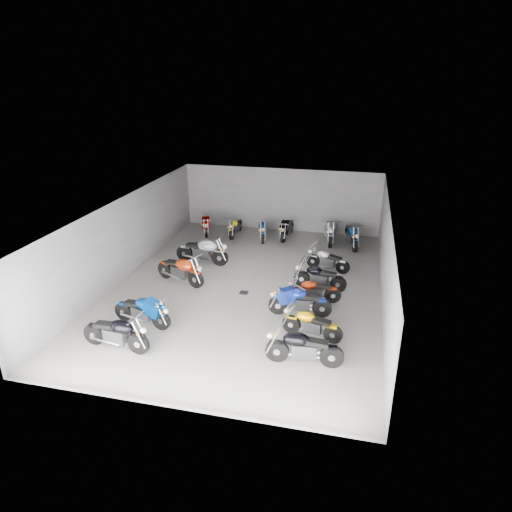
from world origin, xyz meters
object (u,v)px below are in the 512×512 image
object	(u,v)px
motorcycle_left_d	(181,270)
motorcycle_back_a	(206,224)
motorcycle_right_f	(327,260)
motorcycle_left_f	(203,251)
motorcycle_left_a	(116,333)
motorcycle_back_d	(287,228)
motorcycle_back_c	(262,229)
motorcycle_back_b	(235,227)
motorcycle_back_f	(352,235)
motorcycle_right_d	(313,291)
motorcycle_right_c	(299,302)
motorcycle_left_b	(143,311)
motorcycle_right_a	(303,348)
motorcycle_back_e	(330,231)
motorcycle_right_b	(311,324)
drain_grate	(244,293)
motorcycle_right_e	(319,277)

from	to	relation	value
motorcycle_left_d	motorcycle_back_a	size ratio (longest dim) A/B	1.13
motorcycle_right_f	motorcycle_left_f	bearing A→B (deg)	111.52
motorcycle_left_a	motorcycle_right_f	xyz separation A→B (m)	(5.57, 7.25, -0.08)
motorcycle_left_a	motorcycle_back_d	xyz separation A→B (m)	(3.27, 10.78, -0.04)
motorcycle_back_c	motorcycle_back_d	world-z (taller)	motorcycle_back_c
motorcycle_back_b	motorcycle_back_f	distance (m)	5.75
motorcycle_left_d	motorcycle_back_c	xyz separation A→B (m)	(2.00, 5.62, -0.04)
motorcycle_left_a	motorcycle_right_f	world-z (taller)	motorcycle_left_a
motorcycle_left_a	motorcycle_right_d	bearing A→B (deg)	134.90
motorcycle_left_a	motorcycle_back_a	world-z (taller)	motorcycle_left_a
motorcycle_right_c	motorcycle_back_f	xyz separation A→B (m)	(1.46, 7.08, 0.03)
motorcycle_back_c	motorcycle_left_b	bearing A→B (deg)	62.99
motorcycle_right_a	motorcycle_right_c	distance (m)	2.78
motorcycle_back_c	motorcycle_back_e	xyz separation A→B (m)	(3.25, 0.35, 0.06)
motorcycle_left_b	motorcycle_back_f	bearing A→B (deg)	155.25
motorcycle_right_c	motorcycle_back_b	bearing A→B (deg)	24.83
motorcycle_right_b	motorcycle_back_c	xyz separation A→B (m)	(-3.42, 8.38, 0.04)
motorcycle_left_f	motorcycle_right_d	bearing A→B (deg)	69.00
motorcycle_left_f	motorcycle_right_a	bearing A→B (deg)	44.89
motorcycle_right_c	motorcycle_left_f	bearing A→B (deg)	47.53
motorcycle_back_f	motorcycle_right_b	bearing A→B (deg)	69.68
drain_grate	motorcycle_back_f	size ratio (longest dim) A/B	0.14
motorcycle_right_e	motorcycle_back_a	xyz separation A→B (m)	(-6.28, 5.06, -0.00)
motorcycle_left_b	motorcycle_left_a	bearing A→B (deg)	5.66
motorcycle_left_d	motorcycle_left_f	size ratio (longest dim) A/B	0.92
drain_grate	motorcycle_right_a	world-z (taller)	motorcycle_right_a
motorcycle_left_d	motorcycle_right_d	xyz separation A→B (m)	(5.22, -0.44, -0.09)
motorcycle_right_b	motorcycle_back_a	world-z (taller)	motorcycle_back_a
drain_grate	motorcycle_back_d	size ratio (longest dim) A/B	0.15
drain_grate	motorcycle_left_f	world-z (taller)	motorcycle_left_f
motorcycle_right_f	motorcycle_left_b	bearing A→B (deg)	152.94
motorcycle_left_f	motorcycle_right_a	xyz separation A→B (m)	(5.18, -6.23, -0.04)
motorcycle_back_f	drain_grate	bearing A→B (deg)	43.56
motorcycle_left_b	motorcycle_back_e	size ratio (longest dim) A/B	0.90
motorcycle_left_f	motorcycle_back_b	distance (m)	3.81
motorcycle_right_a	motorcycle_left_b	bearing A→B (deg)	77.28
motorcycle_right_b	motorcycle_back_e	xyz separation A→B (m)	(-0.17, 8.73, 0.09)
motorcycle_left_b	motorcycle_back_a	world-z (taller)	motorcycle_left_b
motorcycle_right_b	motorcycle_back_d	size ratio (longest dim) A/B	0.93
motorcycle_left_f	motorcycle_back_f	world-z (taller)	motorcycle_left_f
motorcycle_back_e	motorcycle_left_f	bearing A→B (deg)	30.67
motorcycle_left_f	motorcycle_back_f	distance (m)	7.09
motorcycle_right_d	motorcycle_right_f	bearing A→B (deg)	-16.98
motorcycle_left_d	motorcycle_right_f	distance (m)	6.00
motorcycle_right_b	motorcycle_right_c	size ratio (longest dim) A/B	0.90
motorcycle_back_a	motorcycle_back_e	distance (m)	6.23
motorcycle_right_e	motorcycle_left_d	bearing A→B (deg)	105.38
motorcycle_right_d	motorcycle_back_c	world-z (taller)	motorcycle_back_c
motorcycle_right_c	motorcycle_back_f	world-z (taller)	motorcycle_back_f
motorcycle_back_e	motorcycle_left_d	bearing A→B (deg)	41.48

